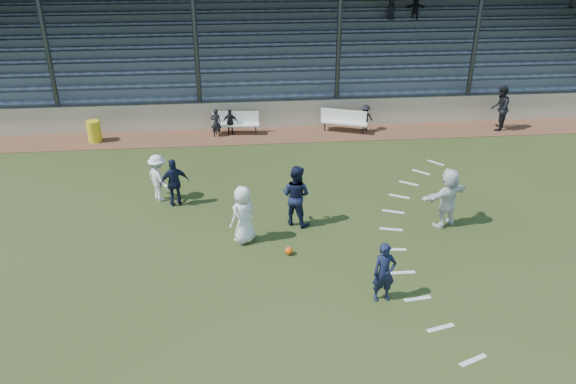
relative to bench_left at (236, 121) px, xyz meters
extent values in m
plane|color=#2C3817|center=(1.49, -10.85, -0.58)|extent=(90.00, 90.00, 0.00)
cube|color=brown|center=(1.49, -0.35, -0.57)|extent=(34.00, 2.00, 0.02)
cube|color=#B8AC8D|center=(1.49, 0.70, 0.02)|extent=(34.00, 0.18, 1.20)
cube|color=silver|center=(0.00, -0.12, -0.13)|extent=(2.03, 0.58, 0.06)
cube|color=silver|center=(0.00, 0.10, 0.12)|extent=(2.00, 0.24, 0.54)
cylinder|color=#303238|center=(-0.85, -0.05, -0.36)|extent=(0.06, 0.06, 0.40)
cylinder|color=#303238|center=(0.85, -0.20, -0.36)|extent=(0.06, 0.06, 0.40)
cube|color=silver|center=(4.67, -0.31, -0.13)|extent=(2.01, 1.07, 0.06)
cube|color=silver|center=(4.67, -0.09, 0.12)|extent=(1.90, 0.75, 0.54)
cylinder|color=#303238|center=(3.87, -0.02, -0.36)|extent=(0.06, 0.06, 0.40)
cylinder|color=#303238|center=(5.47, -0.61, -0.36)|extent=(0.06, 0.06, 0.40)
cylinder|color=gold|center=(-5.87, -0.40, -0.12)|extent=(0.55, 0.55, 0.89)
sphere|color=#DA4F0C|center=(1.40, -9.68, -0.47)|extent=(0.23, 0.23, 0.23)
imported|color=silver|center=(0.16, -8.85, 0.29)|extent=(1.02, 0.98, 1.76)
imported|color=black|center=(3.52, -11.92, 0.21)|extent=(0.60, 0.42, 1.59)
imported|color=black|center=(1.77, -7.95, 0.38)|extent=(1.18, 1.12, 1.93)
imported|color=silver|center=(-2.58, -5.95, 0.22)|extent=(1.10, 1.18, 1.60)
imported|color=black|center=(-2.01, -6.38, 0.22)|extent=(1.02, 0.67, 1.62)
imported|color=silver|center=(6.32, -8.45, 0.36)|extent=(1.82, 1.26, 1.88)
imported|color=black|center=(11.45, -0.56, 0.42)|extent=(1.13, 1.20, 1.96)
imported|color=black|center=(-0.83, -0.28, 0.05)|extent=(0.45, 0.29, 1.22)
imported|color=black|center=(-0.22, -0.11, -0.01)|extent=(0.68, 0.36, 1.11)
imported|color=black|center=(5.61, -0.14, 0.02)|extent=(0.82, 0.58, 1.16)
cube|color=slate|center=(1.49, 1.25, 0.02)|extent=(34.00, 0.80, 1.20)
cube|color=gray|center=(1.49, 1.35, 0.67)|extent=(33.00, 0.28, 0.10)
cube|color=slate|center=(1.49, 2.05, 0.22)|extent=(34.00, 0.80, 1.60)
cube|color=gray|center=(1.49, 2.15, 1.07)|extent=(33.00, 0.28, 0.10)
cube|color=slate|center=(1.49, 2.85, 0.42)|extent=(34.00, 0.80, 2.00)
cube|color=gray|center=(1.49, 2.95, 1.47)|extent=(33.00, 0.28, 0.10)
cube|color=slate|center=(1.49, 3.65, 0.62)|extent=(34.00, 0.80, 2.40)
cube|color=gray|center=(1.49, 3.75, 1.87)|extent=(33.00, 0.28, 0.10)
cube|color=slate|center=(1.49, 4.45, 0.82)|extent=(34.00, 0.80, 2.80)
cube|color=gray|center=(1.49, 4.55, 2.27)|extent=(33.00, 0.28, 0.10)
cube|color=slate|center=(1.49, 5.25, 1.02)|extent=(34.00, 0.80, 3.20)
cube|color=gray|center=(1.49, 5.35, 2.67)|extent=(33.00, 0.28, 0.10)
cube|color=slate|center=(1.49, 6.05, 1.22)|extent=(34.00, 0.80, 3.60)
cube|color=gray|center=(1.49, 6.15, 3.07)|extent=(33.00, 0.28, 0.10)
cube|color=slate|center=(1.49, 6.85, 1.42)|extent=(34.00, 0.80, 4.00)
cube|color=gray|center=(1.49, 6.95, 3.47)|extent=(33.00, 0.28, 0.10)
cube|color=slate|center=(1.49, 7.65, 1.62)|extent=(34.00, 0.80, 4.40)
cube|color=gray|center=(1.49, 7.75, 3.87)|extent=(33.00, 0.28, 0.10)
cube|color=slate|center=(1.49, 8.25, 2.62)|extent=(34.00, 0.40, 6.40)
cylinder|color=#303238|center=(-7.51, 0.80, 2.67)|extent=(0.20, 0.20, 6.50)
cylinder|color=#303238|center=(-1.51, 0.80, 2.67)|extent=(0.20, 0.20, 6.50)
cylinder|color=#303238|center=(4.49, 0.80, 2.67)|extent=(0.20, 0.20, 6.50)
cylinder|color=#303238|center=(10.49, 0.80, 2.67)|extent=(0.20, 0.20, 6.50)
cylinder|color=#303238|center=(1.49, 0.70, 0.67)|extent=(34.00, 0.05, 0.05)
imported|color=black|center=(8.09, 6.09, 3.56)|extent=(0.56, 0.39, 1.08)
imported|color=black|center=(9.36, 6.09, 3.60)|extent=(1.13, 0.54, 1.17)
cube|color=silver|center=(7.61, -3.85, -0.58)|extent=(0.54, 0.61, 0.01)
cube|color=silver|center=(6.79, -4.63, -0.58)|extent=(0.59, 0.56, 0.01)
cube|color=silver|center=(6.06, -5.51, -0.58)|extent=(0.64, 0.51, 0.01)
cube|color=silver|center=(5.46, -6.48, -0.58)|extent=(0.67, 0.44, 0.01)
cube|color=silver|center=(4.98, -7.51, -0.58)|extent=(0.70, 0.37, 0.01)
cube|color=silver|center=(4.63, -8.60, -0.58)|extent=(0.71, 0.29, 0.01)
cube|color=silver|center=(4.41, -9.72, -0.58)|extent=(0.71, 0.21, 0.01)
cube|color=silver|center=(4.34, -10.85, -0.58)|extent=(0.70, 0.12, 0.01)
cube|color=silver|center=(4.41, -11.99, -0.58)|extent=(0.71, 0.21, 0.01)
cube|color=silver|center=(4.63, -13.11, -0.58)|extent=(0.71, 0.29, 0.01)
cube|color=silver|center=(4.98, -14.20, -0.58)|extent=(0.70, 0.37, 0.01)
camera|label=1|loc=(0.15, -22.96, 8.13)|focal=35.00mm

